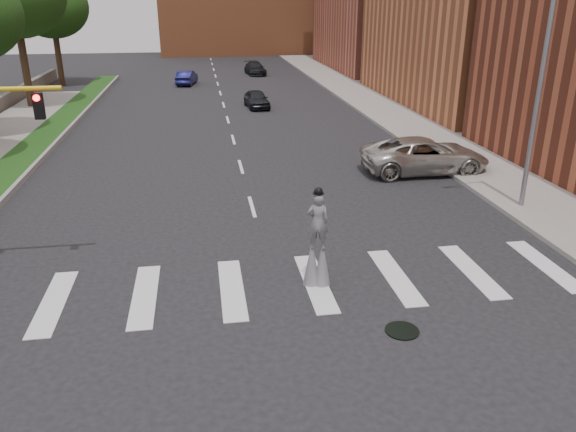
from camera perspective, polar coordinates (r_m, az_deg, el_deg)
The scene contains 12 objects.
ground_plane at distance 16.38m, azimuth -0.95°, elevation -8.75°, with size 160.00×160.00×0.00m, color black.
grass_median at distance 36.27m, azimuth -24.15°, elevation 6.63°, with size 2.00×60.00×0.25m, color #163C11.
median_curb at distance 36.00m, azimuth -22.54°, elevation 6.79°, with size 0.20×60.00×0.28m, color gray.
sidewalk_right at distance 42.41m, azimuth 11.31°, elevation 9.94°, with size 5.00×90.00×0.18m, color gray.
manhole at distance 15.38m, azimuth 11.50°, elevation -11.34°, with size 0.90×0.90×0.04m, color black.
streetlight at distance 24.03m, azimuth 23.99°, elevation 11.64°, with size 2.05×0.20×9.00m.
stilt_performer at distance 16.82m, azimuth 3.00°, elevation -3.14°, with size 0.83×0.60×3.12m.
suv_crossing at distance 28.84m, azimuth 13.74°, elevation 6.01°, with size 2.88×6.25×1.74m, color beige.
car_near at distance 45.25m, azimuth -3.21°, elevation 11.77°, with size 1.60×3.98×1.36m, color black.
car_mid at distance 58.36m, azimuth -10.25°, elevation 13.66°, with size 1.46×4.19×1.38m, color #15164B.
car_far at distance 65.33m, azimuth -3.36°, elevation 14.74°, with size 1.88×4.63×1.34m, color black.
tree_5 at distance 60.74m, azimuth -22.91°, elevation 18.97°, with size 6.82×6.82×10.22m.
Camera 1 is at (-1.94, -14.03, 8.23)m, focal length 35.00 mm.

